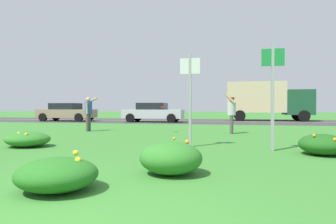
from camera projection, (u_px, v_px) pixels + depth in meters
ground_plane at (188, 133)px, 12.60m from camera, size 120.00×120.00×0.00m
highway_strip at (205, 121)px, 22.82m from camera, size 120.00×8.58×0.01m
highway_center_stripe at (205, 121)px, 22.82m from camera, size 120.00×0.16×0.00m
daylily_clump_front_left at (28, 139)px, 8.06m from camera, size 1.26×1.10×0.43m
daylily_clump_mid_right at (171, 158)px, 4.73m from camera, size 1.05×0.95×0.59m
daylily_clump_mid_center at (57, 174)px, 3.81m from camera, size 1.10×1.02×0.49m
daylily_clump_front_center at (323, 144)px, 6.66m from camera, size 1.05×1.08×0.51m
sign_post_near_path at (190, 91)px, 8.02m from camera, size 0.56×0.10×2.62m
sign_post_by_roadside at (273, 86)px, 7.28m from camera, size 0.56×0.10×2.74m
person_thrower_blue_shirt at (88, 111)px, 13.29m from camera, size 0.53×0.49×1.60m
person_catcher_red_cap_gray_shirt at (232, 111)px, 12.03m from camera, size 0.46×0.49×1.69m
frisbee_red at (163, 108)px, 12.62m from camera, size 0.25×0.24×0.11m
car_tan_leftmost at (67, 112)px, 23.11m from camera, size 4.50×2.00×1.45m
car_silver_center_left at (153, 112)px, 21.66m from camera, size 4.50×2.00×1.45m
box_truck_dark_green at (266, 99)px, 23.69m from camera, size 6.70×2.46×3.20m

